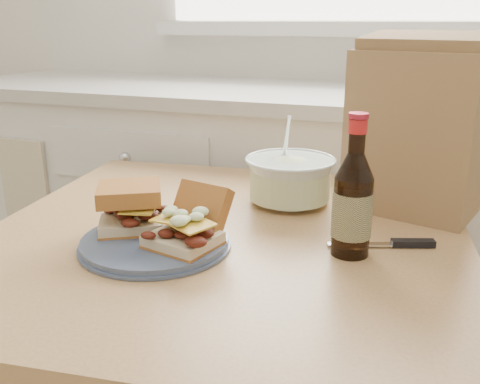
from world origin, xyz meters
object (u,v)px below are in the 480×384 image
(coleslaw_bowl, at_px, (290,181))
(paper_bag, at_px, (416,133))
(dining_table, at_px, (225,284))
(beer_bottle, at_px, (353,203))
(plate, at_px, (155,242))

(coleslaw_bowl, height_order, paper_bag, paper_bag)
(dining_table, relative_size, beer_bottle, 4.12)
(plate, height_order, paper_bag, paper_bag)
(dining_table, height_order, coleslaw_bowl, coleslaw_bowl)
(dining_table, height_order, paper_bag, paper_bag)
(coleslaw_bowl, height_order, beer_bottle, beer_bottle)
(beer_bottle, bearing_deg, plate, -150.45)
(plate, bearing_deg, dining_table, 49.52)
(dining_table, xyz_separation_m, beer_bottle, (0.24, -0.02, 0.20))
(plate, relative_size, paper_bag, 0.79)
(beer_bottle, bearing_deg, dining_table, -169.58)
(dining_table, relative_size, plate, 3.85)
(coleslaw_bowl, xyz_separation_m, beer_bottle, (0.17, -0.23, 0.04))
(plate, bearing_deg, beer_bottle, 14.91)
(dining_table, height_order, beer_bottle, beer_bottle)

